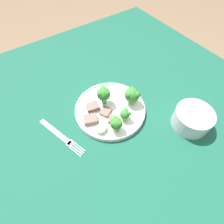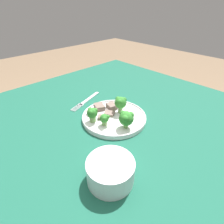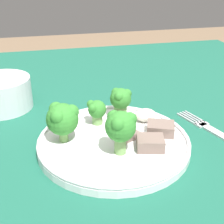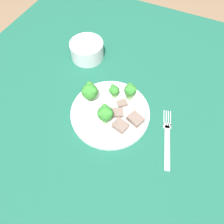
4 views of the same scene
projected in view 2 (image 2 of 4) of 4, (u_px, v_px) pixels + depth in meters
ground_plane at (111, 219)px, 1.04m from camera, size 8.00×8.00×0.00m
table at (110, 141)px, 0.70m from camera, size 1.14×1.20×0.71m
dinner_plate at (114, 117)px, 0.68m from camera, size 0.25×0.25×0.02m
fork at (86, 101)px, 0.80m from camera, size 0.08×0.19×0.00m
cream_bowl at (110, 172)px, 0.44m from camera, size 0.12×0.12×0.06m
broccoli_floret_near_rim_left at (105, 119)px, 0.61m from camera, size 0.03×0.03×0.04m
broccoli_floret_center_left at (120, 103)px, 0.67m from camera, size 0.05×0.05×0.07m
broccoli_floret_back_left at (126, 118)px, 0.60m from camera, size 0.05×0.05×0.06m
broccoli_floret_front_left at (92, 113)px, 0.63m from camera, size 0.04×0.04×0.06m
meat_slice_front_slice at (112, 106)px, 0.72m from camera, size 0.05×0.04×0.02m
meat_slice_middle_slice at (109, 113)px, 0.69m from camera, size 0.05×0.05×0.01m
meat_slice_rear_slice at (102, 117)px, 0.66m from camera, size 0.04×0.04×0.01m
meat_slice_edge_slice at (99, 107)px, 0.72m from camera, size 0.05×0.05×0.02m
sauce_dollop at (91, 112)px, 0.68m from camera, size 0.04×0.04×0.02m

